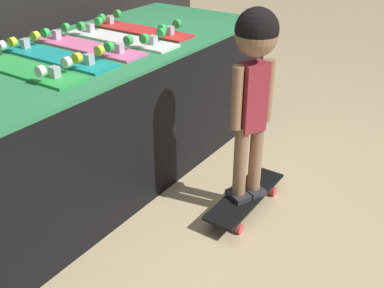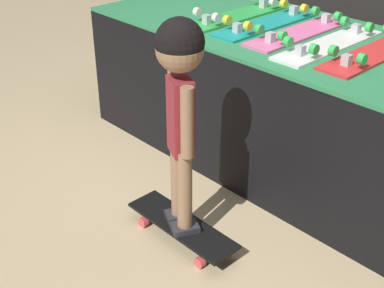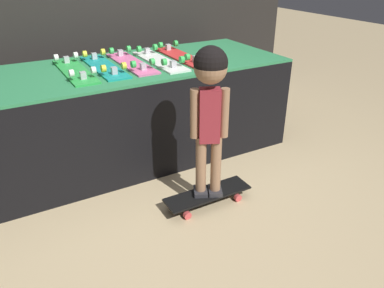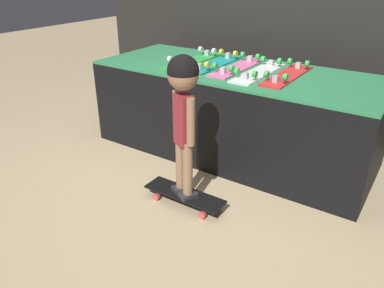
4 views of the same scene
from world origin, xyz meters
name	(u,v)px [view 1 (image 1 of 4)]	position (x,y,z in m)	size (l,w,h in m)	color
ground_plane	(188,201)	(0.00, 0.00, 0.00)	(16.00, 16.00, 0.00)	tan
display_rack	(97,112)	(0.00, 0.68, 0.40)	(2.50, 1.00, 0.79)	black
skateboard_green_on_rack	(21,67)	(-0.46, 0.69, 0.81)	(0.18, 0.76, 0.09)	green
skateboard_teal_on_rack	(56,55)	(-0.23, 0.70, 0.81)	(0.18, 0.76, 0.09)	teal
skateboard_pink_on_rack	(87,45)	(0.00, 0.70, 0.81)	(0.18, 0.76, 0.09)	pink
skateboard_white_on_rack	(120,37)	(0.23, 0.65, 0.81)	(0.18, 0.76, 0.09)	white
skateboard_red_on_rack	(139,28)	(0.46, 0.70, 0.81)	(0.18, 0.76, 0.09)	red
skateboard_on_floor	(245,197)	(0.13, -0.30, 0.07)	(0.62, 0.18, 0.09)	black
child	(254,72)	(0.13, -0.30, 0.81)	(0.23, 0.21, 1.02)	#2D2D33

